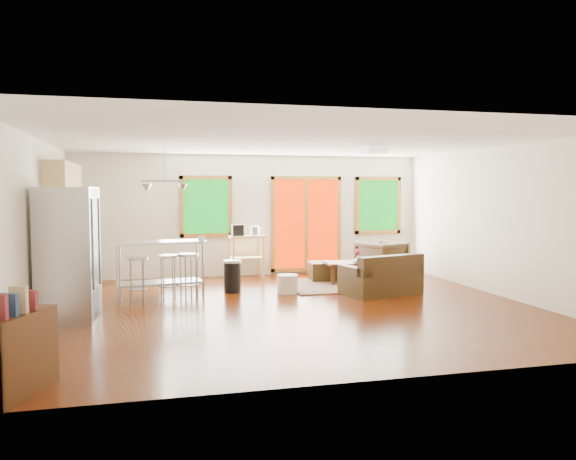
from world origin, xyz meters
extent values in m
cube|color=#371001|center=(0.00, 0.00, -0.01)|extent=(7.50, 7.00, 0.02)
cube|color=white|center=(0.00, 0.00, 2.61)|extent=(7.50, 7.00, 0.02)
cube|color=silver|center=(0.00, 3.51, 1.30)|extent=(7.50, 0.02, 2.60)
cube|color=silver|center=(-3.76, 0.00, 1.30)|extent=(0.02, 7.00, 2.60)
cube|color=silver|center=(3.76, 0.00, 1.30)|extent=(0.02, 7.00, 2.60)
cube|color=silver|center=(0.00, -3.51, 1.30)|extent=(7.50, 0.02, 2.60)
cube|color=#09500F|center=(-1.00, 3.46, 1.50)|extent=(0.94, 0.02, 1.14)
cube|color=#9B5F1F|center=(-1.00, 3.46, 2.11)|extent=(1.10, 0.05, 0.08)
cube|color=#9B5F1F|center=(-1.00, 3.46, 0.89)|extent=(1.10, 0.05, 0.08)
cube|color=#9B5F1F|center=(-1.51, 3.46, 1.50)|extent=(0.08, 0.05, 1.30)
cube|color=#9B5F1F|center=(-0.49, 3.46, 1.50)|extent=(0.08, 0.05, 1.30)
cube|color=#A51D00|center=(1.20, 3.46, 1.10)|extent=(1.44, 0.02, 1.94)
cube|color=#9B5F1F|center=(1.20, 3.46, 2.11)|extent=(1.60, 0.05, 0.08)
cube|color=#9B5F1F|center=(1.20, 3.46, 0.09)|extent=(1.60, 0.05, 0.08)
cube|color=#9B5F1F|center=(0.44, 3.46, 1.10)|extent=(0.08, 0.05, 2.10)
cube|color=#9B5F1F|center=(1.96, 3.46, 1.10)|extent=(0.08, 0.05, 2.10)
cube|color=#9B5F1F|center=(1.20, 3.46, 1.10)|extent=(0.08, 0.05, 1.94)
cube|color=#09500F|center=(2.90, 3.46, 1.50)|extent=(0.94, 0.02, 1.14)
cube|color=#9B5F1F|center=(2.90, 3.46, 2.11)|extent=(1.10, 0.05, 0.08)
cube|color=#9B5F1F|center=(2.90, 3.46, 0.89)|extent=(1.10, 0.05, 0.08)
cube|color=#9B5F1F|center=(2.39, 3.46, 1.50)|extent=(0.08, 0.05, 1.30)
cube|color=#9B5F1F|center=(3.41, 3.46, 1.50)|extent=(0.08, 0.05, 1.30)
cube|color=#4E6140|center=(1.52, 1.78, 0.01)|extent=(2.34, 1.81, 0.02)
cube|color=black|center=(1.81, 0.76, 0.19)|extent=(1.50, 1.09, 0.38)
cube|color=black|center=(1.89, 0.48, 0.55)|extent=(1.34, 0.53, 0.34)
cube|color=black|center=(1.25, 0.60, 0.45)|extent=(0.38, 0.78, 0.14)
cube|color=black|center=(2.37, 0.91, 0.45)|extent=(0.38, 0.78, 0.14)
cube|color=black|center=(1.52, 0.72, 0.43)|extent=(0.67, 0.62, 0.11)
cube|color=black|center=(2.09, 0.88, 0.43)|extent=(0.67, 0.62, 0.11)
cube|color=#371B09|center=(1.73, 1.98, 0.40)|extent=(1.11, 0.72, 0.04)
cube|color=#371B09|center=(1.26, 1.78, 0.19)|extent=(0.07, 0.07, 0.38)
cube|color=#371B09|center=(2.15, 1.71, 0.19)|extent=(0.07, 0.07, 0.38)
cube|color=#371B09|center=(1.30, 2.25, 0.19)|extent=(0.07, 0.07, 0.38)
cube|color=#371B09|center=(2.19, 2.18, 0.19)|extent=(0.07, 0.07, 0.38)
imported|color=black|center=(2.55, 2.45, 0.42)|extent=(1.07, 1.04, 0.85)
cube|color=black|center=(1.27, 2.41, 0.19)|extent=(0.62, 0.62, 0.38)
cylinder|color=silver|center=(0.22, 1.20, 0.17)|extent=(0.50, 0.50, 0.33)
imported|color=silver|center=(1.77, 1.75, 0.49)|extent=(0.20, 0.21, 0.17)
sphere|color=#BB243B|center=(1.80, 1.77, 0.63)|extent=(0.08, 0.08, 0.07)
sphere|color=#BB243B|center=(1.74, 1.74, 0.65)|extent=(0.08, 0.08, 0.07)
sphere|color=#BB243B|center=(1.77, 1.79, 0.67)|extent=(0.08, 0.08, 0.07)
imported|color=maroon|center=(2.15, 1.59, 0.54)|extent=(0.19, 0.11, 0.27)
cube|color=tan|center=(-3.45, 1.70, 0.45)|extent=(0.60, 2.20, 0.90)
cube|color=black|center=(-3.45, 1.70, 0.92)|extent=(0.64, 2.24, 0.04)
cube|color=tan|center=(-3.57, 1.70, 1.95)|extent=(0.36, 2.20, 0.70)
cylinder|color=#B7BABC|center=(-3.45, 1.20, 1.03)|extent=(0.12, 0.12, 0.18)
cube|color=black|center=(-3.45, 2.10, 1.04)|extent=(0.22, 0.18, 0.20)
cube|color=#B7BABC|center=(-3.28, -0.12, 0.94)|extent=(0.82, 0.81, 1.88)
cube|color=gray|center=(-2.92, -0.16, 0.94)|extent=(0.09, 0.69, 1.84)
cylinder|color=gray|center=(-2.92, -0.39, 1.10)|extent=(0.03, 0.03, 1.26)
cylinder|color=gray|center=(-2.87, 0.07, 1.10)|extent=(0.03, 0.03, 1.26)
cube|color=#B7BABC|center=(-2.00, 1.38, 0.95)|extent=(1.60, 0.82, 0.04)
cube|color=gray|center=(-2.00, 1.38, 0.25)|extent=(1.49, 0.72, 0.03)
cylinder|color=gray|center=(-2.65, 1.05, 0.46)|extent=(0.05, 0.05, 0.93)
cylinder|color=gray|center=(-1.28, 1.24, 0.46)|extent=(0.05, 0.05, 0.93)
cylinder|color=gray|center=(-2.72, 1.52, 0.46)|extent=(0.05, 0.05, 0.93)
cylinder|color=gray|center=(-1.34, 1.71, 0.46)|extent=(0.05, 0.05, 0.93)
imported|color=white|center=(-1.29, 1.34, 1.01)|extent=(0.14, 0.12, 0.12)
cylinder|color=#B7BABC|center=(-2.38, 0.93, 0.74)|extent=(0.38, 0.38, 0.04)
cylinder|color=gray|center=(-2.29, 1.04, 0.36)|extent=(0.03, 0.03, 0.71)
cylinder|color=gray|center=(-2.48, 1.02, 0.36)|extent=(0.03, 0.03, 0.71)
cylinder|color=gray|center=(-2.47, 0.83, 0.36)|extent=(0.03, 0.03, 0.71)
cylinder|color=gray|center=(-2.28, 0.84, 0.36)|extent=(0.03, 0.03, 0.71)
cylinder|color=gray|center=(-2.38, 0.93, 0.23)|extent=(0.35, 0.35, 0.02)
cylinder|color=#B7BABC|center=(-1.87, 1.16, 0.73)|extent=(0.42, 0.42, 0.04)
cylinder|color=gray|center=(-1.76, 1.24, 0.35)|extent=(0.03, 0.03, 0.71)
cylinder|color=gray|center=(-1.95, 1.27, 0.35)|extent=(0.03, 0.03, 0.71)
cylinder|color=gray|center=(-1.99, 1.09, 0.35)|extent=(0.03, 0.03, 0.71)
cylinder|color=gray|center=(-1.80, 1.05, 0.35)|extent=(0.03, 0.03, 0.71)
cylinder|color=gray|center=(-1.87, 1.16, 0.23)|extent=(0.38, 0.38, 0.02)
cylinder|color=#B7BABC|center=(-1.54, 1.15, 0.75)|extent=(0.47, 0.47, 0.04)
cylinder|color=gray|center=(-1.48, 1.28, 0.36)|extent=(0.03, 0.03, 0.72)
cylinder|color=gray|center=(-1.66, 1.21, 0.36)|extent=(0.03, 0.03, 0.72)
cylinder|color=gray|center=(-1.59, 1.03, 0.36)|extent=(0.03, 0.03, 0.72)
cylinder|color=gray|center=(-1.41, 1.10, 0.36)|extent=(0.03, 0.03, 0.72)
cylinder|color=gray|center=(-1.54, 1.15, 0.23)|extent=(0.43, 0.43, 0.02)
cylinder|color=black|center=(-0.73, 1.55, 0.27)|extent=(0.32, 0.32, 0.54)
cylinder|color=#B7BABC|center=(-0.73, 1.55, 0.56)|extent=(0.33, 0.33, 0.05)
cube|color=tan|center=(-0.18, 3.21, 0.87)|extent=(0.74, 0.48, 0.04)
cube|color=tan|center=(-0.18, 3.21, 0.42)|extent=(0.70, 0.45, 0.03)
cube|color=tan|center=(-0.49, 3.02, 0.44)|extent=(0.04, 0.04, 0.88)
cube|color=tan|center=(0.14, 3.03, 0.44)|extent=(0.04, 0.04, 0.88)
cube|color=tan|center=(-0.50, 3.40, 0.44)|extent=(0.04, 0.04, 0.88)
cube|color=tan|center=(0.13, 3.41, 0.44)|extent=(0.04, 0.04, 0.88)
cube|color=black|center=(-0.37, 3.21, 1.01)|extent=(0.23, 0.21, 0.23)
cylinder|color=#B7BABC|center=(0.01, 3.22, 0.99)|extent=(0.17, 0.17, 0.19)
cube|color=#371B09|center=(-3.35, -3.07, 0.37)|extent=(0.62, 0.90, 0.74)
cube|color=navy|center=(-3.36, -3.22, 0.84)|extent=(0.17, 0.11, 0.20)
cube|color=tan|center=(-3.31, -3.09, 0.86)|extent=(0.17, 0.11, 0.24)
cube|color=maroon|center=(-3.25, -2.96, 0.84)|extent=(0.17, 0.11, 0.19)
cube|color=white|center=(1.60, 0.60, 2.53)|extent=(0.35, 0.35, 0.12)
cylinder|color=gray|center=(-1.90, 1.50, 2.30)|extent=(0.02, 0.02, 0.60)
cube|color=gray|center=(-1.90, 1.50, 2.00)|extent=(0.80, 0.04, 0.03)
cone|color=#B7BABC|center=(-2.20, 1.50, 1.88)|extent=(0.18, 0.18, 0.14)
cone|color=#B7BABC|center=(-1.60, 1.50, 1.88)|extent=(0.18, 0.18, 0.14)
camera|label=1|loc=(-2.17, -8.44, 1.83)|focal=35.00mm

